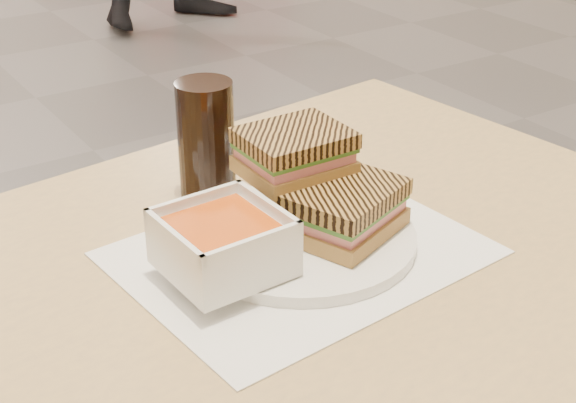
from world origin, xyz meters
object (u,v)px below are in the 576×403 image
cola_glass (206,141)px  plate (301,238)px  main_table (207,381)px  soup_bowl (223,245)px  panini_lower (343,209)px

cola_glass → plate: bearing=-80.3°
main_table → soup_bowl: size_ratio=10.45×
plate → cola_glass: 0.18m
plate → panini_lower: size_ratio=1.71×
plate → soup_bowl: bearing=-170.0°
panini_lower → plate: bearing=149.5°
panini_lower → main_table: bearing=-178.9°
plate → main_table: bearing=-169.1°
soup_bowl → cola_glass: (0.08, 0.18, 0.03)m
main_table → cola_glass: bearing=59.8°
plate → cola_glass: bearing=99.7°
soup_bowl → cola_glass: size_ratio=0.82×
soup_bowl → panini_lower: bearing=-1.7°
main_table → soup_bowl: (0.03, 0.01, 0.16)m
main_table → panini_lower: bearing=1.1°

